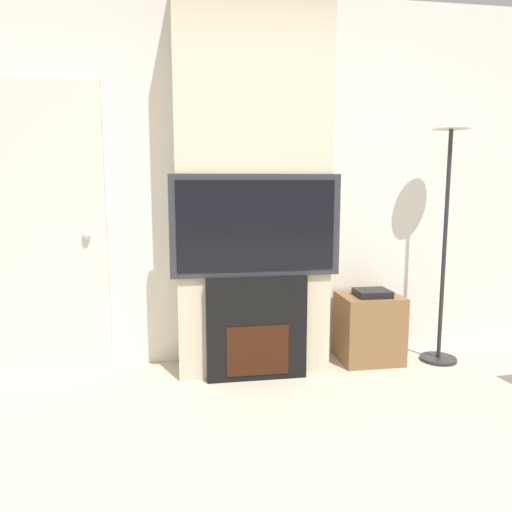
% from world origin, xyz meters
% --- Properties ---
extents(wall_back, '(6.00, 0.06, 2.70)m').
position_xyz_m(wall_back, '(0.00, 2.03, 1.35)').
color(wall_back, silver).
rests_on(wall_back, ground_plane).
extents(chimney_breast, '(1.07, 0.42, 2.70)m').
position_xyz_m(chimney_breast, '(0.00, 1.79, 1.35)').
color(chimney_breast, beige).
rests_on(chimney_breast, ground_plane).
extents(fireplace, '(0.69, 0.15, 0.72)m').
position_xyz_m(fireplace, '(0.00, 1.58, 0.36)').
color(fireplace, black).
rests_on(fireplace, ground_plane).
extents(television, '(1.16, 0.07, 0.69)m').
position_xyz_m(television, '(0.00, 1.58, 1.07)').
color(television, '#2D2D33').
rests_on(television, fireplace).
extents(floor_lamp, '(0.27, 0.27, 1.84)m').
position_xyz_m(floor_lamp, '(1.44, 1.67, 1.35)').
color(floor_lamp, '#262628').
rests_on(floor_lamp, ground_plane).
extents(media_stand, '(0.45, 0.39, 0.56)m').
position_xyz_m(media_stand, '(0.91, 1.77, 0.26)').
color(media_stand, brown).
rests_on(media_stand, ground_plane).
extents(entry_door, '(0.89, 0.09, 2.06)m').
position_xyz_m(entry_door, '(-1.47, 1.97, 1.03)').
color(entry_door, silver).
rests_on(entry_door, ground_plane).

